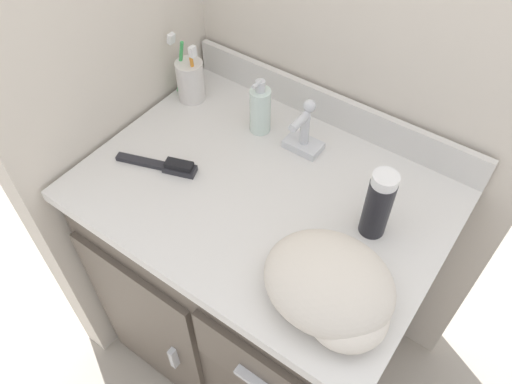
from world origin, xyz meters
TOP-DOWN VIEW (x-y plane):
  - ground_plane at (0.00, 0.00)m, footprint 6.00×6.00m
  - wall_back at (0.00, 0.35)m, footprint 0.99×0.08m
  - wall_left at (-0.46, 0.00)m, footprint 0.08×0.68m
  - vanity at (-0.00, -0.00)m, footprint 0.81×0.61m
  - backsplash at (0.00, 0.29)m, footprint 0.81×0.02m
  - sink_faucet at (0.00, 0.17)m, footprint 0.09×0.09m
  - toothbrush_cup at (-0.35, 0.16)m, footprint 0.09×0.07m
  - soap_dispenser at (-0.12, 0.16)m, footprint 0.05×0.05m
  - shaving_cream_can at (0.25, 0.04)m, footprint 0.05×0.05m
  - hairbrush at (-0.22, -0.08)m, footprint 0.20×0.09m
  - hand_towel at (0.26, -0.16)m, footprint 0.26×0.22m

SIDE VIEW (x-z plane):
  - ground_plane at x=0.00m, z-range 0.00..0.00m
  - vanity at x=0.00m, z-range 0.02..0.81m
  - hairbrush at x=-0.22m, z-range 0.79..0.82m
  - backsplash at x=0.00m, z-range 0.80..0.88m
  - sink_faucet at x=0.00m, z-range 0.78..0.91m
  - hand_towel at x=0.26m, z-range 0.79..0.90m
  - toothbrush_cup at x=-0.35m, z-range 0.76..0.94m
  - soap_dispenser at x=-0.12m, z-range 0.78..0.94m
  - shaving_cream_can at x=0.25m, z-range 0.79..0.96m
  - wall_back at x=0.00m, z-range 0.00..2.20m
  - wall_left at x=-0.46m, z-range 0.00..2.20m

